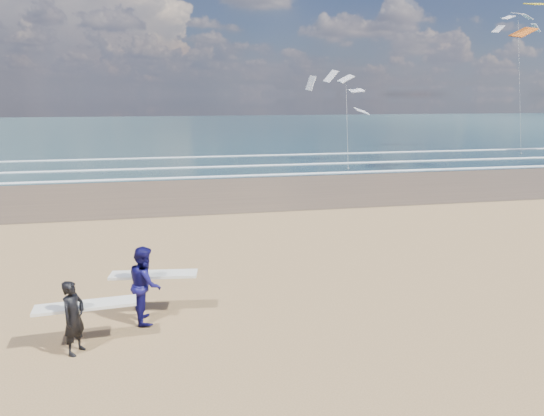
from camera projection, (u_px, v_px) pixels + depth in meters
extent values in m
cube|color=brown|center=(470.00, 181.00, 32.07)|extent=(220.00, 12.00, 0.01)
cube|color=#1A333A|center=(287.00, 128.00, 83.63)|extent=(220.00, 100.00, 0.02)
cube|color=white|center=(433.00, 170.00, 36.65)|extent=(220.00, 0.50, 0.05)
cube|color=white|center=(405.00, 161.00, 41.13)|extent=(220.00, 0.50, 0.05)
cube|color=white|center=(374.00, 153.00, 47.34)|extent=(220.00, 0.50, 0.05)
imported|color=black|center=(74.00, 317.00, 10.58)|extent=(0.64, 0.73, 1.68)
cube|color=white|center=(86.00, 305.00, 10.92)|extent=(2.23, 0.69, 0.07)
imported|color=#100D4D|center=(145.00, 284.00, 12.09)|extent=(0.85, 1.03, 1.95)
cube|color=white|center=(154.00, 274.00, 12.44)|extent=(2.25, 0.79, 0.07)
cube|color=slate|center=(348.00, 168.00, 37.30)|extent=(0.12, 0.12, 0.10)
cube|color=slate|center=(521.00, 153.00, 46.80)|extent=(0.12, 0.12, 0.10)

